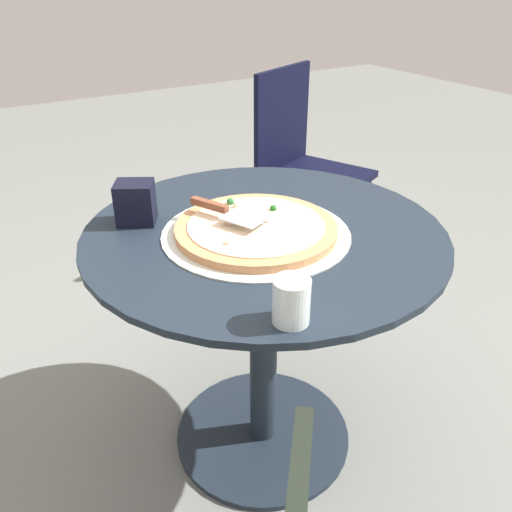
# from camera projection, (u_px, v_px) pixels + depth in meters

# --- Properties ---
(ground_plane) EXTENTS (10.00, 10.00, 0.00)m
(ground_plane) POSITION_uv_depth(u_px,v_px,m) (263.00, 435.00, 1.69)
(ground_plane) COLOR slate
(patio_table) EXTENTS (0.92, 0.92, 0.74)m
(patio_table) POSITION_uv_depth(u_px,v_px,m) (264.00, 304.00, 1.44)
(patio_table) COLOR #1B252F
(patio_table) RESTS_ON ground
(pizza_on_tray) EXTENTS (0.47, 0.47, 0.04)m
(pizza_on_tray) POSITION_uv_depth(u_px,v_px,m) (256.00, 229.00, 1.30)
(pizza_on_tray) COLOR silver
(pizza_on_tray) RESTS_ON patio_table
(pizza_server) EXTENTS (0.13, 0.21, 0.02)m
(pizza_server) POSITION_uv_depth(u_px,v_px,m) (225.00, 210.00, 1.31)
(pizza_server) COLOR silver
(pizza_server) RESTS_ON pizza_on_tray
(drinking_cup) EXTENTS (0.07, 0.07, 0.09)m
(drinking_cup) POSITION_uv_depth(u_px,v_px,m) (291.00, 301.00, 0.97)
(drinking_cup) COLOR white
(drinking_cup) RESTS_ON patio_table
(napkin_dispenser) EXTENTS (0.12, 0.12, 0.11)m
(napkin_dispenser) POSITION_uv_depth(u_px,v_px,m) (135.00, 203.00, 1.34)
(napkin_dispenser) COLOR black
(napkin_dispenser) RESTS_ON patio_table
(patio_chair_corner) EXTENTS (0.56, 0.56, 0.92)m
(patio_chair_corner) POSITION_uv_depth(u_px,v_px,m) (302.00, 157.00, 2.45)
(patio_chair_corner) COLOR black
(patio_chair_corner) RESTS_ON ground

